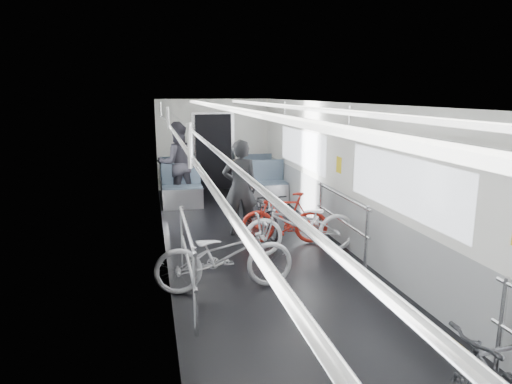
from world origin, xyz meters
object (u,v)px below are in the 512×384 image
(bike_aisle, at_px, (264,213))
(person_standing, at_px, (240,188))
(person_seated, at_px, (178,163))
(bike_left_far, at_px, (225,255))
(bike_right_far, at_px, (285,218))
(bike_right_mid, at_px, (301,225))

(bike_aisle, distance_m, person_standing, 0.65)
(person_standing, distance_m, person_seated, 2.80)
(person_standing, bearing_deg, bike_left_far, 80.71)
(bike_right_far, relative_size, person_seated, 0.78)
(bike_left_far, distance_m, person_seated, 5.00)
(bike_left_far, xyz_separation_m, bike_right_far, (1.32, 1.66, -0.03))
(person_seated, bearing_deg, bike_aisle, 107.96)
(bike_left_far, height_order, bike_right_mid, bike_right_mid)
(bike_right_far, xyz_separation_m, bike_aisle, (-0.22, 0.58, -0.05))
(bike_right_mid, bearing_deg, bike_aisle, -165.02)
(bike_right_far, relative_size, person_standing, 0.86)
(bike_right_mid, xyz_separation_m, bike_right_far, (-0.09, 0.60, -0.04))
(bike_left_far, bearing_deg, person_seated, 3.61)
(bike_right_far, xyz_separation_m, person_seated, (-1.60, 3.31, 0.51))
(bike_right_far, distance_m, person_seated, 3.71)
(bike_right_mid, relative_size, bike_aisle, 1.22)
(bike_left_far, bearing_deg, bike_right_mid, -52.57)
(person_standing, xyz_separation_m, person_seated, (-0.95, 2.63, 0.09))
(bike_aisle, bearing_deg, person_seated, 112.05)
(bike_left_far, relative_size, bike_right_mid, 0.98)
(bike_left_far, relative_size, bike_right_far, 1.22)
(bike_right_mid, distance_m, person_seated, 4.28)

